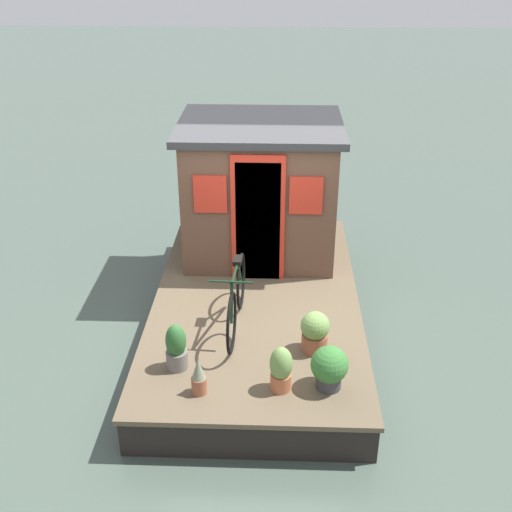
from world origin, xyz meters
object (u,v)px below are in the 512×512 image
(houseboat_cabin, at_px, (260,188))
(potted_plant_rosemary, at_px, (329,367))
(potted_plant_basil, at_px, (315,331))
(potted_plant_fern, at_px, (281,369))
(potted_plant_succulent, at_px, (199,377))
(bicycle, at_px, (236,298))
(potted_plant_thyme, at_px, (176,348))

(houseboat_cabin, distance_m, potted_plant_rosemary, 3.41)
(houseboat_cabin, relative_size, potted_plant_basil, 4.63)
(potted_plant_fern, relative_size, potted_plant_basil, 1.05)
(potted_plant_succulent, height_order, potted_plant_basil, potted_plant_basil)
(houseboat_cabin, height_order, potted_plant_rosemary, houseboat_cabin)
(bicycle, bearing_deg, potted_plant_thyme, 144.09)
(potted_plant_rosemary, bearing_deg, potted_plant_thyme, 80.47)
(bicycle, relative_size, potted_plant_succulent, 3.92)
(potted_plant_succulent, relative_size, potted_plant_thyme, 0.78)
(bicycle, height_order, potted_plant_thyme, bicycle)
(bicycle, height_order, potted_plant_succulent, bicycle)
(potted_plant_basil, bearing_deg, potted_plant_succulent, 123.23)
(bicycle, bearing_deg, houseboat_cabin, -5.84)
(potted_plant_succulent, xyz_separation_m, potted_plant_thyme, (0.43, 0.30, 0.06))
(bicycle, height_order, potted_plant_fern, bicycle)
(houseboat_cabin, distance_m, bicycle, 2.20)
(potted_plant_rosemary, height_order, potted_plant_fern, potted_plant_fern)
(bicycle, relative_size, potted_plant_rosemary, 3.43)
(potted_plant_fern, relative_size, potted_plant_thyme, 0.94)
(potted_plant_succulent, xyz_separation_m, potted_plant_fern, (0.10, -0.86, 0.05))
(bicycle, distance_m, potted_plant_rosemary, 1.54)
(houseboat_cabin, bearing_deg, potted_plant_fern, -174.30)
(potted_plant_thyme, bearing_deg, houseboat_cabin, -15.63)
(potted_plant_basil, bearing_deg, bicycle, 64.00)
(bicycle, distance_m, potted_plant_thyme, 1.05)
(houseboat_cabin, height_order, potted_plant_thyme, houseboat_cabin)
(bicycle, bearing_deg, potted_plant_rosemary, -136.85)
(potted_plant_thyme, bearing_deg, potted_plant_fern, -105.88)
(potted_plant_fern, xyz_separation_m, potted_plant_thyme, (0.33, 1.15, 0.00))
(potted_plant_succulent, bearing_deg, potted_plant_fern, -83.50)
(potted_plant_basil, relative_size, potted_plant_thyme, 0.90)
(potted_plant_rosemary, bearing_deg, bicycle, 43.15)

